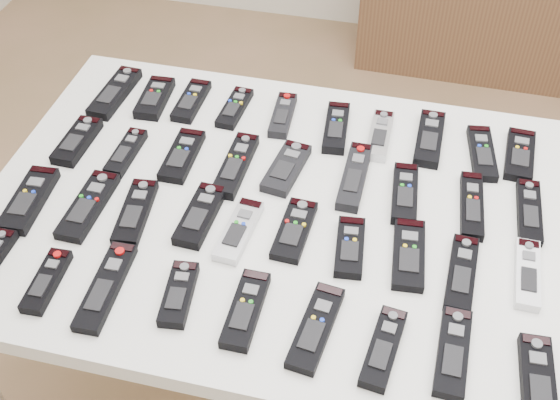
% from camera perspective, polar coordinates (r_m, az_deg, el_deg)
% --- Properties ---
extents(ground, '(4.00, 4.00, 0.00)m').
position_cam_1_polar(ground, '(2.13, 3.36, -14.13)').
color(ground, olive).
rests_on(ground, ground).
extents(table, '(1.25, 0.88, 0.78)m').
position_cam_1_polar(table, '(1.51, -0.00, -2.10)').
color(table, white).
rests_on(table, ground).
extents(remote_0, '(0.07, 0.20, 0.02)m').
position_cam_1_polar(remote_0, '(1.80, -13.27, 8.49)').
color(remote_0, black).
rests_on(remote_0, table).
extents(remote_1, '(0.07, 0.16, 0.02)m').
position_cam_1_polar(remote_1, '(1.77, -10.15, 8.16)').
color(remote_1, black).
rests_on(remote_1, table).
extents(remote_2, '(0.05, 0.16, 0.02)m').
position_cam_1_polar(remote_2, '(1.75, -7.22, 8.00)').
color(remote_2, black).
rests_on(remote_2, table).
extents(remote_3, '(0.06, 0.15, 0.02)m').
position_cam_1_polar(remote_3, '(1.72, -3.71, 7.48)').
color(remote_3, black).
rests_on(remote_3, table).
extents(remote_4, '(0.05, 0.16, 0.02)m').
position_cam_1_polar(remote_4, '(1.69, 0.22, 6.90)').
color(remote_4, black).
rests_on(remote_4, table).
extents(remote_5, '(0.07, 0.17, 0.02)m').
position_cam_1_polar(remote_5, '(1.65, 4.58, 5.88)').
color(remote_5, black).
rests_on(remote_5, table).
extents(remote_6, '(0.05, 0.16, 0.02)m').
position_cam_1_polar(remote_6, '(1.64, 8.11, 5.20)').
color(remote_6, '#B7B7BC').
rests_on(remote_6, table).
extents(remote_7, '(0.06, 0.19, 0.02)m').
position_cam_1_polar(remote_7, '(1.65, 12.04, 4.91)').
color(remote_7, black).
rests_on(remote_7, table).
extents(remote_8, '(0.08, 0.18, 0.02)m').
position_cam_1_polar(remote_8, '(1.64, 16.10, 3.67)').
color(remote_8, black).
rests_on(remote_8, table).
extents(remote_9, '(0.07, 0.17, 0.02)m').
position_cam_1_polar(remote_9, '(1.66, 18.91, 3.49)').
color(remote_9, black).
rests_on(remote_9, table).
extents(remote_10, '(0.06, 0.16, 0.02)m').
position_cam_1_polar(remote_10, '(1.68, -16.16, 4.62)').
color(remote_10, black).
rests_on(remote_10, table).
extents(remote_11, '(0.05, 0.15, 0.02)m').
position_cam_1_polar(remote_11, '(1.62, -12.41, 3.80)').
color(remote_11, black).
rests_on(remote_11, table).
extents(remote_12, '(0.06, 0.17, 0.02)m').
position_cam_1_polar(remote_12, '(1.59, -7.96, 3.60)').
color(remote_12, black).
rests_on(remote_12, table).
extents(remote_13, '(0.06, 0.20, 0.02)m').
position_cam_1_polar(remote_13, '(1.55, -3.61, 2.84)').
color(remote_13, black).
rests_on(remote_13, table).
extents(remote_14, '(0.08, 0.17, 0.02)m').
position_cam_1_polar(remote_14, '(1.54, 0.51, 2.61)').
color(remote_14, black).
rests_on(remote_14, table).
extents(remote_15, '(0.05, 0.20, 0.02)m').
position_cam_1_polar(remote_15, '(1.53, 6.07, 1.92)').
color(remote_15, black).
rests_on(remote_15, table).
extents(remote_16, '(0.06, 0.17, 0.02)m').
position_cam_1_polar(remote_16, '(1.50, 10.10, 0.52)').
color(remote_16, black).
rests_on(remote_16, table).
extents(remote_17, '(0.06, 0.19, 0.02)m').
position_cam_1_polar(remote_17, '(1.51, 15.32, -0.43)').
color(remote_17, black).
rests_on(remote_17, table).
extents(remote_18, '(0.05, 0.18, 0.02)m').
position_cam_1_polar(remote_18, '(1.53, 19.59, -0.89)').
color(remote_18, black).
rests_on(remote_18, table).
extents(remote_19, '(0.07, 0.19, 0.02)m').
position_cam_1_polar(remote_19, '(1.56, -19.72, 0.03)').
color(remote_19, black).
rests_on(remote_19, table).
extents(remote_20, '(0.06, 0.20, 0.02)m').
position_cam_1_polar(remote_20, '(1.51, -15.32, -0.45)').
color(remote_20, black).
rests_on(remote_20, table).
extents(remote_21, '(0.07, 0.18, 0.02)m').
position_cam_1_polar(remote_21, '(1.47, -11.67, -0.95)').
color(remote_21, black).
rests_on(remote_21, table).
extents(remote_22, '(0.07, 0.17, 0.02)m').
position_cam_1_polar(remote_22, '(1.44, -6.51, -1.24)').
color(remote_22, black).
rests_on(remote_22, table).
extents(remote_23, '(0.06, 0.17, 0.02)m').
position_cam_1_polar(remote_23, '(1.41, -3.37, -2.49)').
color(remote_23, '#B7B7BC').
rests_on(remote_23, table).
extents(remote_24, '(0.07, 0.16, 0.02)m').
position_cam_1_polar(remote_24, '(1.41, 1.17, -2.46)').
color(remote_24, black).
rests_on(remote_24, table).
extents(remote_25, '(0.07, 0.15, 0.02)m').
position_cam_1_polar(remote_25, '(1.38, 5.70, -3.83)').
color(remote_25, black).
rests_on(remote_25, table).
extents(remote_26, '(0.07, 0.18, 0.02)m').
position_cam_1_polar(remote_26, '(1.39, 10.42, -4.36)').
color(remote_26, black).
rests_on(remote_26, table).
extents(remote_27, '(0.06, 0.18, 0.02)m').
position_cam_1_polar(remote_27, '(1.38, 14.55, -5.79)').
color(remote_27, black).
rests_on(remote_27, table).
extents(remote_28, '(0.05, 0.17, 0.02)m').
position_cam_1_polar(remote_28, '(1.41, 19.47, -5.69)').
color(remote_28, silver).
rests_on(remote_28, table).
extents(remote_30, '(0.05, 0.15, 0.02)m').
position_cam_1_polar(remote_30, '(1.39, -18.44, -6.27)').
color(remote_30, black).
rests_on(remote_30, table).
extents(remote_31, '(0.06, 0.21, 0.02)m').
position_cam_1_polar(remote_31, '(1.35, -13.98, -6.84)').
color(remote_31, black).
rests_on(remote_31, table).
extents(remote_32, '(0.07, 0.15, 0.02)m').
position_cam_1_polar(remote_32, '(1.32, -8.23, -7.58)').
color(remote_32, black).
rests_on(remote_32, table).
extents(remote_33, '(0.05, 0.17, 0.02)m').
position_cam_1_polar(remote_33, '(1.28, -2.81, -8.89)').
color(remote_33, black).
rests_on(remote_33, table).
extents(remote_34, '(0.07, 0.19, 0.02)m').
position_cam_1_polar(remote_34, '(1.26, 2.93, -10.30)').
color(remote_34, black).
rests_on(remote_34, table).
extents(remote_35, '(0.07, 0.17, 0.02)m').
position_cam_1_polar(remote_35, '(1.25, 8.40, -11.82)').
color(remote_35, black).
rests_on(remote_35, table).
extents(remote_36, '(0.06, 0.18, 0.02)m').
position_cam_1_polar(remote_36, '(1.27, 13.87, -11.92)').
color(remote_36, black).
rests_on(remote_36, table).
extents(remote_37, '(0.06, 0.18, 0.02)m').
position_cam_1_polar(remote_37, '(1.27, 20.21, -13.74)').
color(remote_37, black).
rests_on(remote_37, table).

